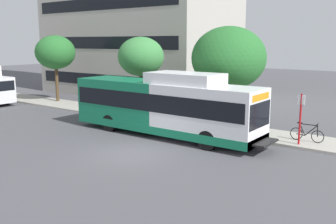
{
  "coord_description": "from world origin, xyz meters",
  "views": [
    {
      "loc": [
        -13.06,
        -11.93,
        5.3
      ],
      "look_at": [
        2.91,
        0.01,
        1.6
      ],
      "focal_mm": 40.71,
      "sensor_mm": 36.0,
      "label": 1
    }
  ],
  "objects_px": {
    "bus_stop_sign_pole": "(300,115)",
    "bicycle_parked": "(307,133)",
    "transit_bus": "(165,106)",
    "street_tree_near_stop": "(229,58)",
    "street_tree_mid_block": "(141,57)",
    "street_tree_far_block": "(55,52)"
  },
  "relations": [
    {
      "from": "bicycle_parked",
      "to": "street_tree_near_stop",
      "type": "bearing_deg",
      "value": 80.51
    },
    {
      "from": "bicycle_parked",
      "to": "transit_bus",
      "type": "bearing_deg",
      "value": 112.99
    },
    {
      "from": "street_tree_near_stop",
      "to": "street_tree_far_block",
      "type": "xyz_separation_m",
      "value": [
        -0.0,
        16.71,
        0.06
      ]
    },
    {
      "from": "street_tree_mid_block",
      "to": "street_tree_far_block",
      "type": "xyz_separation_m",
      "value": [
        -0.19,
        9.56,
        0.15
      ]
    },
    {
      "from": "transit_bus",
      "to": "street_tree_far_block",
      "type": "bearing_deg",
      "value": 75.34
    },
    {
      "from": "transit_bus",
      "to": "bicycle_parked",
      "type": "distance_m",
      "value": 7.78
    },
    {
      "from": "bicycle_parked",
      "to": "street_tree_mid_block",
      "type": "height_order",
      "value": "street_tree_mid_block"
    },
    {
      "from": "bus_stop_sign_pole",
      "to": "bicycle_parked",
      "type": "bearing_deg",
      "value": -9.34
    },
    {
      "from": "transit_bus",
      "to": "bus_stop_sign_pole",
      "type": "relative_size",
      "value": 4.71
    },
    {
      "from": "bus_stop_sign_pole",
      "to": "street_tree_mid_block",
      "type": "bearing_deg",
      "value": 81.15
    },
    {
      "from": "street_tree_mid_block",
      "to": "street_tree_far_block",
      "type": "bearing_deg",
      "value": 91.14
    },
    {
      "from": "transit_bus",
      "to": "bus_stop_sign_pole",
      "type": "xyz_separation_m",
      "value": [
        2.16,
        -6.95,
        -0.05
      ]
    },
    {
      "from": "transit_bus",
      "to": "street_tree_near_stop",
      "type": "relative_size",
      "value": 2.01
    },
    {
      "from": "transit_bus",
      "to": "street_tree_mid_block",
      "type": "bearing_deg",
      "value": 52.16
    },
    {
      "from": "transit_bus",
      "to": "street_tree_mid_block",
      "type": "height_order",
      "value": "street_tree_mid_block"
    },
    {
      "from": "bus_stop_sign_pole",
      "to": "street_tree_mid_block",
      "type": "relative_size",
      "value": 0.47
    },
    {
      "from": "bus_stop_sign_pole",
      "to": "street_tree_near_stop",
      "type": "bearing_deg",
      "value": 71.25
    },
    {
      "from": "transit_bus",
      "to": "street_tree_near_stop",
      "type": "height_order",
      "value": "street_tree_near_stop"
    },
    {
      "from": "bicycle_parked",
      "to": "street_tree_near_stop",
      "type": "height_order",
      "value": "street_tree_near_stop"
    },
    {
      "from": "bus_stop_sign_pole",
      "to": "bicycle_parked",
      "type": "distance_m",
      "value": 1.38
    },
    {
      "from": "transit_bus",
      "to": "street_tree_far_block",
      "type": "distance_m",
      "value": 15.52
    },
    {
      "from": "bicycle_parked",
      "to": "street_tree_near_stop",
      "type": "relative_size",
      "value": 0.29
    }
  ]
}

